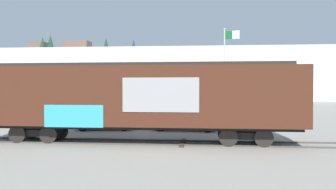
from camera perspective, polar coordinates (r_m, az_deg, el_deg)
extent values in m
plane|color=gray|center=(17.88, -0.33, -8.14)|extent=(260.00, 260.00, 0.00)
cube|color=#4C4742|center=(17.37, -5.40, -8.29)|extent=(59.99, 1.14, 0.08)
cube|color=#4C4742|center=(18.76, -4.53, -7.58)|extent=(59.99, 1.14, 0.08)
cube|color=#423323|center=(17.78, 2.46, -8.08)|extent=(0.28, 2.50, 0.07)
cube|color=#472316|center=(17.85, -4.96, -0.20)|extent=(16.77, 3.15, 3.01)
cube|color=#2D2823|center=(17.88, -4.97, 5.01)|extent=(15.89, 0.68, 0.24)
cube|color=#999999|center=(16.21, -1.27, -0.06)|extent=(3.68, 0.09, 1.65)
cube|color=#33A5CC|center=(17.33, -15.54, -3.51)|extent=(2.99, 0.08, 1.10)
cube|color=black|center=(17.95, -4.95, -5.32)|extent=(16.41, 1.86, 0.20)
cube|color=black|center=(19.76, -20.75, -5.84)|extent=(2.12, 1.32, 0.36)
cylinder|color=black|center=(19.54, -23.94, -6.09)|extent=(0.92, 0.14, 0.92)
cylinder|color=black|center=(20.79, -21.95, -5.64)|extent=(0.92, 0.14, 0.92)
cylinder|color=black|center=(18.75, -19.40, -6.35)|extent=(0.92, 0.14, 0.92)
cylinder|color=black|center=(20.05, -17.63, -5.86)|extent=(0.92, 0.14, 0.92)
cube|color=black|center=(17.80, 12.66, -6.56)|extent=(2.12, 1.32, 0.36)
cylinder|color=black|center=(17.02, 10.08, -7.07)|extent=(0.92, 0.14, 0.92)
cylinder|color=black|center=(18.44, 9.76, -6.43)|extent=(0.92, 0.14, 0.92)
cylinder|color=black|center=(17.22, 15.77, -7.00)|extent=(0.92, 0.14, 0.92)
cylinder|color=black|center=(18.63, 15.01, -6.38)|extent=(0.92, 0.14, 0.92)
cylinder|color=silver|center=(30.41, 9.42, 3.18)|extent=(0.12, 0.12, 7.96)
sphere|color=#D8CC66|center=(30.83, 9.45, 10.75)|extent=(0.18, 0.18, 0.18)
cube|color=#14662D|center=(30.65, 10.72, 9.78)|extent=(1.22, 0.30, 0.71)
cube|color=white|center=(30.62, 11.30, 9.79)|extent=(0.61, 0.17, 0.71)
cube|color=silver|center=(94.86, 3.97, 3.06)|extent=(135.84, 38.51, 12.19)
cube|color=brown|center=(89.14, -14.97, 7.84)|extent=(6.73, 3.91, 2.35)
cube|color=brown|center=(92.86, -20.67, 7.46)|extent=(4.96, 4.36, 2.11)
cone|color=#193D23|center=(89.14, -20.25, 8.06)|extent=(1.57, 1.57, 3.13)
cone|color=#193D23|center=(96.31, -18.94, 7.68)|extent=(1.79, 1.79, 3.59)
cone|color=#193D23|center=(88.95, -10.33, 8.21)|extent=(1.69, 1.69, 3.39)
cone|color=#193D23|center=(90.43, -5.76, 8.10)|extent=(1.68, 1.68, 3.36)
cone|color=#193D23|center=(88.99, -19.09, 8.25)|extent=(1.83, 1.83, 3.65)
cube|color=#B21E1E|center=(23.84, -10.45, -4.30)|extent=(4.23, 2.24, 0.63)
cube|color=#2D333D|center=(23.83, -11.15, -2.70)|extent=(2.16, 1.80, 0.70)
cylinder|color=black|center=(24.54, -6.99, -4.87)|extent=(0.66, 0.30, 0.64)
cylinder|color=black|center=(22.91, -7.31, -5.30)|extent=(0.66, 0.30, 0.64)
cylinder|color=black|center=(24.90, -13.33, -4.81)|extent=(0.66, 0.30, 0.64)
cylinder|color=black|center=(23.30, -14.09, -5.22)|extent=(0.66, 0.30, 0.64)
cube|color=silver|center=(23.14, 3.02, -4.25)|extent=(4.81, 2.38, 0.79)
cube|color=#2D333D|center=(23.13, 2.20, -2.39)|extent=(2.45, 1.94, 0.71)
cylinder|color=black|center=(23.91, 7.08, -5.03)|extent=(0.66, 0.29, 0.64)
cylinder|color=black|center=(22.12, 6.75, -5.53)|extent=(0.66, 0.29, 0.64)
cylinder|color=black|center=(24.33, -0.37, -4.92)|extent=(0.66, 0.29, 0.64)
cylinder|color=black|center=(22.58, -1.28, -5.39)|extent=(0.66, 0.29, 0.64)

